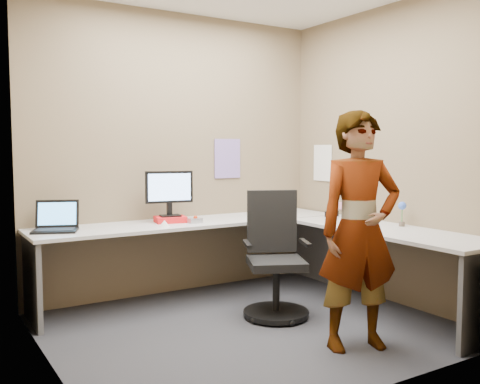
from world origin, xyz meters
TOP-DOWN VIEW (x-y plane):
  - ground at (0.00, 0.00)m, footprint 3.00×3.00m
  - wall_back at (0.00, 1.30)m, footprint 3.00×0.00m
  - wall_right at (1.50, 0.00)m, footprint 0.00×2.70m
  - wall_left at (-1.50, 0.00)m, footprint 0.00×2.70m
  - desk at (0.44, 0.39)m, footprint 2.98×2.58m
  - paper_ream at (-0.22, 1.01)m, footprint 0.31×0.25m
  - monitor at (-0.22, 1.02)m, footprint 0.43×0.16m
  - laptop at (-1.23, 1.04)m, footprint 0.43×0.40m
  - trackball_mouse at (-0.05, 0.84)m, footprint 0.12×0.08m
  - origami at (-0.39, 0.76)m, footprint 0.10×0.10m
  - stapler at (1.31, 0.54)m, footprint 0.15×0.04m
  - flower at (1.39, -0.28)m, footprint 0.07×0.07m
  - calendar_purple at (0.55, 1.29)m, footprint 0.30×0.01m
  - calendar_white at (1.49, 0.90)m, footprint 0.01×0.28m
  - sticky_note_a at (1.49, 0.55)m, footprint 0.01×0.07m
  - sticky_note_b at (1.49, 0.60)m, footprint 0.01×0.07m
  - sticky_note_c at (1.49, 0.48)m, footprint 0.01×0.07m
  - sticky_note_d at (1.49, 0.70)m, footprint 0.01×0.07m
  - office_chair at (0.34, 0.15)m, footprint 0.60×0.60m
  - person at (0.42, -0.75)m, footprint 0.70×0.55m

SIDE VIEW (x-z plane):
  - ground at x=0.00m, z-range 0.00..0.00m
  - office_chair at x=0.34m, z-range -0.09..0.94m
  - desk at x=0.44m, z-range 0.22..0.95m
  - trackball_mouse at x=-0.05m, z-range 0.72..0.79m
  - paper_ream at x=-0.22m, z-range 0.73..0.78m
  - stapler at x=1.31m, z-range 0.73..0.78m
  - origami at x=-0.39m, z-range 0.73..0.79m
  - laptop at x=-1.23m, z-range 0.67..0.92m
  - sticky_note_c at x=1.49m, z-range 0.76..0.84m
  - sticky_note_b at x=1.49m, z-range 0.78..0.86m
  - person at x=0.42m, z-range 0.00..1.67m
  - flower at x=1.39m, z-range 0.77..0.98m
  - sticky_note_d at x=1.49m, z-range 0.88..0.96m
  - sticky_note_a at x=1.49m, z-range 0.91..0.99m
  - monitor at x=-0.22m, z-range 0.82..1.24m
  - calendar_white at x=1.49m, z-range 1.06..1.44m
  - calendar_purple at x=0.55m, z-range 1.10..1.50m
  - wall_back at x=0.00m, z-range -0.15..2.85m
  - wall_right at x=1.50m, z-range 0.00..2.70m
  - wall_left at x=-1.50m, z-range 0.00..2.70m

